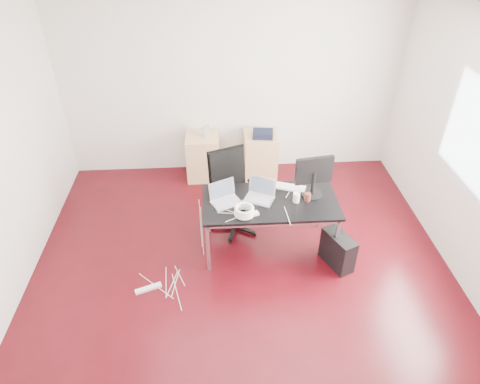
{
  "coord_description": "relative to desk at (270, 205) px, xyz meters",
  "views": [
    {
      "loc": [
        -0.26,
        -3.5,
        3.75
      ],
      "look_at": [
        0.0,
        0.55,
        0.85
      ],
      "focal_mm": 32.0,
      "sensor_mm": 36.0,
      "label": 1
    }
  ],
  "objects": [
    {
      "name": "room_shell",
      "position": [
        -0.32,
        -0.51,
        0.73
      ],
      "size": [
        5.0,
        5.0,
        5.0
      ],
      "color": "#39060C",
      "rests_on": "ground"
    },
    {
      "name": "desk",
      "position": [
        0.0,
        0.0,
        0.0
      ],
      "size": [
        1.6,
        0.8,
        0.73
      ],
      "color": "black",
      "rests_on": "ground"
    },
    {
      "name": "office_chair",
      "position": [
        -0.43,
        0.47,
        -0.07
      ],
      "size": [
        0.62,
        0.63,
        1.08
      ],
      "rotation": [
        0.0,
        0.0,
        0.37
      ],
      "color": "black",
      "rests_on": "ground"
    },
    {
      "name": "filing_cabinet_left",
      "position": [
        -0.82,
        1.72,
        -0.33
      ],
      "size": [
        0.5,
        0.5,
        0.7
      ],
      "primitive_type": "cube",
      "color": "tan",
      "rests_on": "ground"
    },
    {
      "name": "filing_cabinet_right",
      "position": [
        0.07,
        1.72,
        -0.33
      ],
      "size": [
        0.5,
        0.5,
        0.7
      ],
      "primitive_type": "cube",
      "color": "tan",
      "rests_on": "ground"
    },
    {
      "name": "pc_tower",
      "position": [
        0.79,
        -0.35,
        -0.46
      ],
      "size": [
        0.37,
        0.49,
        0.44
      ],
      "primitive_type": "cube",
      "rotation": [
        0.0,
        0.0,
        0.42
      ],
      "color": "black",
      "rests_on": "ground"
    },
    {
      "name": "wastebasket",
      "position": [
        -0.26,
        1.63,
        -0.54
      ],
      "size": [
        0.26,
        0.26,
        0.28
      ],
      "primitive_type": "cylinder",
      "rotation": [
        0.0,
        0.0,
        0.1
      ],
      "color": "black",
      "rests_on": "ground"
    },
    {
      "name": "power_strip",
      "position": [
        -1.45,
        -0.63,
        -0.66
      ],
      "size": [
        0.3,
        0.16,
        0.04
      ],
      "primitive_type": "cube",
      "rotation": [
        0.0,
        0.0,
        0.36
      ],
      "color": "white",
      "rests_on": "ground"
    },
    {
      "name": "laptop_left",
      "position": [
        -0.54,
        0.03,
        0.11
      ],
      "size": [
        0.41,
        0.37,
        0.23
      ],
      "rotation": [
        0.0,
        0.0,
        0.45
      ],
      "color": "silver",
      "rests_on": "desk"
    },
    {
      "name": "laptop_right",
      "position": [
        -0.11,
        0.07,
        0.11
      ],
      "size": [
        0.41,
        0.37,
        0.23
      ],
      "rotation": [
        0.0,
        0.0,
        -0.45
      ],
      "color": "silver",
      "rests_on": "desk"
    },
    {
      "name": "monitor",
      "position": [
        0.51,
        0.11,
        0.34
      ],
      "size": [
        0.45,
        0.26,
        0.51
      ],
      "rotation": [
        0.0,
        0.0,
        0.15
      ],
      "color": "black",
      "rests_on": "desk"
    },
    {
      "name": "keyboard",
      "position": [
        0.25,
        0.26,
        0.06
      ],
      "size": [
        0.46,
        0.28,
        0.02
      ],
      "primitive_type": "cube",
      "rotation": [
        0.0,
        0.0,
        -0.34
      ],
      "color": "white",
      "rests_on": "desk"
    },
    {
      "name": "cup_white",
      "position": [
        0.3,
        -0.03,
        0.11
      ],
      "size": [
        0.09,
        0.09,
        0.12
      ],
      "primitive_type": "cylinder",
      "rotation": [
        0.0,
        0.0,
        0.17
      ],
      "color": "white",
      "rests_on": "desk"
    },
    {
      "name": "cup_brown",
      "position": [
        0.44,
        -0.02,
        0.1
      ],
      "size": [
        0.1,
        0.1,
        0.1
      ],
      "primitive_type": "cylinder",
      "rotation": [
        0.0,
        0.0,
        -0.35
      ],
      "color": "#5B271F",
      "rests_on": "desk"
    },
    {
      "name": "cable_coil",
      "position": [
        -0.32,
        -0.24,
        0.11
      ],
      "size": [
        0.24,
        0.24,
        0.11
      ],
      "rotation": [
        0.0,
        0.0,
        0.25
      ],
      "color": "white",
      "rests_on": "desk"
    },
    {
      "name": "power_adapter",
      "position": [
        -0.2,
        -0.24,
        0.07
      ],
      "size": [
        0.09,
        0.09,
        0.03
      ],
      "primitive_type": "cube",
      "rotation": [
        0.0,
        0.0,
        0.3
      ],
      "color": "white",
      "rests_on": "desk"
    },
    {
      "name": "speaker",
      "position": [
        -0.75,
        1.7,
        0.11
      ],
      "size": [
        0.1,
        0.09,
        0.18
      ],
      "primitive_type": "cube",
      "rotation": [
        0.0,
        0.0,
        0.15
      ],
      "color": "#9E9E9E",
      "rests_on": "filing_cabinet_left"
    },
    {
      "name": "navy_garment",
      "position": [
        0.09,
        1.65,
        0.07
      ],
      "size": [
        0.33,
        0.28,
        0.09
      ],
      "primitive_type": "cube",
      "rotation": [
        0.0,
        0.0,
        -0.12
      ],
      "color": "black",
      "rests_on": "filing_cabinet_right"
    }
  ]
}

